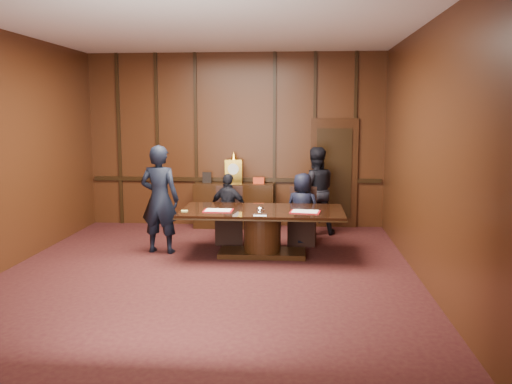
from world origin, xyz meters
TOP-DOWN VIEW (x-y plane):
  - room at (0.07, 0.14)m, footprint 7.00×7.04m
  - sideboard at (0.00, 3.26)m, footprint 1.60×0.45m
  - conference_table at (0.72, 1.10)m, footprint 2.62×1.32m
  - folder_left at (0.03, 0.92)m, footprint 0.46×0.33m
  - folder_right at (1.40, 0.92)m, footprint 0.50×0.39m
  - inkstand at (0.72, 0.65)m, footprint 0.20×0.14m
  - notepad at (-0.50, 0.85)m, footprint 0.11×0.08m
  - chair_left at (0.07, 1.98)m, footprint 0.52×0.52m
  - chair_right at (1.37, 1.98)m, footprint 0.51×0.51m
  - signatory_left at (0.07, 1.90)m, footprint 0.79×0.50m
  - signatory_right at (1.37, 1.90)m, footprint 0.72×0.59m
  - witness_left at (-0.98, 1.18)m, footprint 0.70×0.51m
  - witness_right at (1.61, 2.79)m, footprint 0.90×0.75m

SIDE VIEW (x-z plane):
  - chair_left at x=0.07m, z-range -0.20..0.79m
  - chair_right at x=1.37m, z-range -0.20..0.79m
  - sideboard at x=0.00m, z-range -0.28..1.26m
  - conference_table at x=0.72m, z-range 0.13..0.89m
  - signatory_left at x=0.07m, z-range 0.00..1.25m
  - signatory_right at x=1.37m, z-range 0.00..1.27m
  - notepad at x=-0.50m, z-range 0.76..0.77m
  - folder_left at x=0.03m, z-range 0.76..0.78m
  - folder_right at x=1.40m, z-range 0.76..0.78m
  - inkstand at x=0.72m, z-range 0.76..0.87m
  - witness_right at x=1.61m, z-range 0.00..1.67m
  - witness_left at x=-0.98m, z-range 0.00..1.79m
  - room at x=0.07m, z-range -0.03..3.47m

